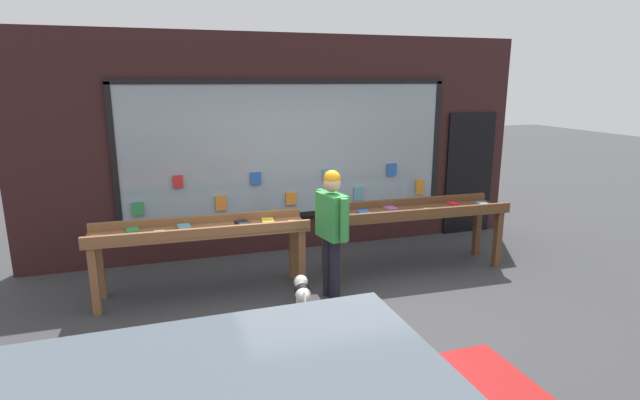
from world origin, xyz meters
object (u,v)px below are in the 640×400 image
object	(u,v)px
display_table_right	(414,216)
person_browsing	(332,225)
small_dog	(302,291)
display_table_left	(201,236)

from	to	relation	value
display_table_right	person_browsing	bearing A→B (deg)	-158.15
person_browsing	small_dog	xyz separation A→B (m)	(-0.45, -0.28, -0.67)
small_dog	person_browsing	bearing A→B (deg)	-48.08
display_table_left	small_dog	size ratio (longest dim) A/B	4.66
display_table_left	small_dog	distance (m)	1.44
small_dog	display_table_right	bearing A→B (deg)	-55.46
person_browsing	small_dog	bearing A→B (deg)	110.29
display_table_right	display_table_left	bearing A→B (deg)	180.00
display_table_right	person_browsing	distance (m)	1.54
display_table_left	small_dog	world-z (taller)	display_table_left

